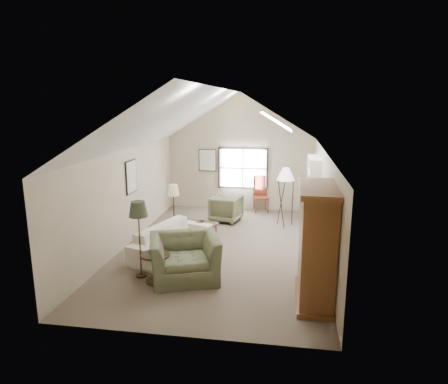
# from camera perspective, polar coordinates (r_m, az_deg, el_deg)

# --- Properties ---
(room_shell) EXTENTS (5.01, 8.01, 4.00)m
(room_shell) POSITION_cam_1_polar(r_m,az_deg,el_deg) (9.70, -0.38, 9.95)
(room_shell) COLOR brown
(room_shell) RESTS_ON ground
(window) EXTENTS (1.72, 0.08, 1.42)m
(window) POSITION_cam_1_polar(r_m,az_deg,el_deg) (13.78, 2.73, 3.41)
(window) COLOR black
(window) RESTS_ON room_shell
(skylight) EXTENTS (0.80, 1.20, 0.52)m
(skylight) POSITION_cam_1_polar(r_m,az_deg,el_deg) (10.47, 7.59, 10.12)
(skylight) COLOR white
(skylight) RESTS_ON room_shell
(wall_art) EXTENTS (1.97, 3.71, 0.88)m
(wall_art) POSITION_cam_1_polar(r_m,az_deg,el_deg) (12.17, -7.64, 3.39)
(wall_art) COLOR black
(wall_art) RESTS_ON room_shell
(armoire) EXTENTS (0.60, 1.50, 2.20)m
(armoire) POSITION_cam_1_polar(r_m,az_deg,el_deg) (7.63, 13.09, -7.35)
(armoire) COLOR brown
(armoire) RESTS_ON ground
(tv_alcove) EXTENTS (0.32, 1.30, 2.10)m
(tv_alcove) POSITION_cam_1_polar(r_m,az_deg,el_deg) (11.47, 12.59, -0.32)
(tv_alcove) COLOR white
(tv_alcove) RESTS_ON ground
(media_console) EXTENTS (0.34, 1.18, 0.60)m
(media_console) POSITION_cam_1_polar(r_m,az_deg,el_deg) (11.68, 12.29, -4.38)
(media_console) COLOR #382316
(media_console) RESTS_ON ground
(tv_panel) EXTENTS (0.05, 0.90, 0.55)m
(tv_panel) POSITION_cam_1_polar(r_m,az_deg,el_deg) (11.52, 12.43, -1.43)
(tv_panel) COLOR black
(tv_panel) RESTS_ON media_console
(sofa) EXTENTS (1.68, 2.61, 0.71)m
(sofa) POSITION_cam_1_polar(r_m,az_deg,el_deg) (10.00, -7.36, -6.77)
(sofa) COLOR silver
(sofa) RESTS_ON ground
(armchair_near) EXTENTS (1.75, 1.64, 0.92)m
(armchair_near) POSITION_cam_1_polar(r_m,az_deg,el_deg) (8.58, -5.63, -9.34)
(armchair_near) COLOR #5E6446
(armchair_near) RESTS_ON ground
(armchair_far) EXTENTS (1.05, 1.07, 0.81)m
(armchair_far) POSITION_cam_1_polar(r_m,az_deg,el_deg) (12.56, 0.33, -2.36)
(armchair_far) COLOR #666949
(armchair_far) RESTS_ON ground
(coffee_table) EXTENTS (0.99, 0.67, 0.47)m
(coffee_table) POSITION_cam_1_polar(r_m,az_deg,el_deg) (10.97, -3.38, -5.59)
(coffee_table) COLOR #342415
(coffee_table) RESTS_ON ground
(bowl) EXTENTS (0.26, 0.26, 0.05)m
(bowl) POSITION_cam_1_polar(r_m,az_deg,el_deg) (10.89, -3.40, -4.29)
(bowl) COLOR #321C14
(bowl) RESTS_ON coffee_table
(side_table) EXTENTS (0.77, 0.77, 0.61)m
(side_table) POSITION_cam_1_polar(r_m,az_deg,el_deg) (8.57, -9.73, -10.62)
(side_table) COLOR #322214
(side_table) RESTS_ON ground
(side_chair) EXTENTS (0.57, 0.57, 1.22)m
(side_chair) POSITION_cam_1_polar(r_m,az_deg,el_deg) (13.63, 5.34, -0.32)
(side_chair) COLOR maroon
(side_chair) RESTS_ON ground
(tripod_lamp) EXTENTS (0.65, 0.65, 1.83)m
(tripod_lamp) POSITION_cam_1_polar(r_m,az_deg,el_deg) (12.01, 8.73, -0.72)
(tripod_lamp) COLOR silver
(tripod_lamp) RESTS_ON ground
(dark_lamp) EXTENTS (0.52, 0.52, 1.70)m
(dark_lamp) POSITION_cam_1_polar(r_m,az_deg,el_deg) (8.68, -11.96, -6.56)
(dark_lamp) COLOR #282C1F
(dark_lamp) RESTS_ON ground
(tan_lamp) EXTENTS (0.39, 0.39, 1.53)m
(tan_lamp) POSITION_cam_1_polar(r_m,az_deg,el_deg) (11.06, -7.18, -2.65)
(tan_lamp) COLOR tan
(tan_lamp) RESTS_ON ground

